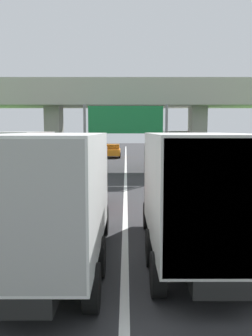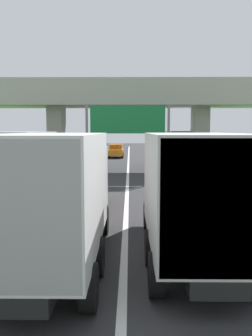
{
  "view_description": "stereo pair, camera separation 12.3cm",
  "coord_description": "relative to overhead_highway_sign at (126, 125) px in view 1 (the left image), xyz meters",
  "views": [
    {
      "loc": [
        0.03,
        7.17,
        3.53
      ],
      "look_at": [
        0.0,
        21.14,
        2.0
      ],
      "focal_mm": 37.4,
      "sensor_mm": 36.0,
      "label": 1
    },
    {
      "loc": [
        0.15,
        7.17,
        3.53
      ],
      "look_at": [
        0.0,
        21.14,
        2.0
      ],
      "focal_mm": 37.4,
      "sensor_mm": 36.0,
      "label": 2
    }
  ],
  "objects": [
    {
      "name": "lane_centre_stripe",
      "position": [
        0.0,
        -0.9,
        -3.88
      ],
      "size": [
        0.2,
        101.49,
        0.01
      ],
      "primitive_type": "cube",
      "color": "white",
      "rests_on": "ground"
    },
    {
      "name": "overpass_bridge",
      "position": [
        0.0,
        6.78,
        1.98
      ],
      "size": [
        40.0,
        4.8,
        7.78
      ],
      "color": "#ADA89E",
      "rests_on": "ground"
    },
    {
      "name": "car_orange",
      "position": [
        -1.6,
        20.05,
        -3.03
      ],
      "size": [
        1.86,
        4.1,
        1.72
      ],
      "color": "orange",
      "rests_on": "ground"
    },
    {
      "name": "car_red",
      "position": [
        -1.87,
        -8.86,
        -3.03
      ],
      "size": [
        1.86,
        4.1,
        1.72
      ],
      "color": "red",
      "rests_on": "ground"
    },
    {
      "name": "truck_black",
      "position": [
        1.78,
        -15.08,
        -1.96
      ],
      "size": [
        2.44,
        7.3,
        3.44
      ],
      "color": "black",
      "rests_on": "ground"
    },
    {
      "name": "truck_silver",
      "position": [
        -4.8,
        -8.04,
        -1.96
      ],
      "size": [
        2.44,
        7.3,
        3.44
      ],
      "color": "black",
      "rests_on": "ground"
    },
    {
      "name": "truck_blue",
      "position": [
        5.06,
        11.12,
        -1.96
      ],
      "size": [
        2.44,
        7.3,
        3.44
      ],
      "color": "black",
      "rests_on": "ground"
    },
    {
      "name": "overhead_highway_sign",
      "position": [
        0.0,
        0.0,
        0.0
      ],
      "size": [
        5.88,
        0.18,
        5.28
      ],
      "color": "slate",
      "rests_on": "ground"
    },
    {
      "name": "truck_white",
      "position": [
        -1.7,
        -15.73,
        -1.96
      ],
      "size": [
        2.44,
        7.3,
        3.44
      ],
      "color": "black",
      "rests_on": "ground"
    }
  ]
}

